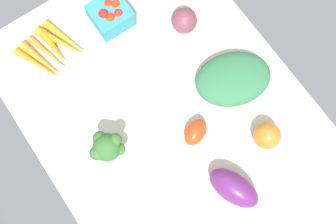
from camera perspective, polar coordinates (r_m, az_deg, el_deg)
name	(u,v)px	position (r cm, az deg, el deg)	size (l,w,h in cm)	color
tablecloth	(168,115)	(129.21, 0.00, -0.36)	(104.00, 76.00, 2.00)	beige
red_onion_center	(184,21)	(134.95, 2.13, 11.83)	(7.93, 7.93, 7.93)	brown
eggplant	(234,188)	(121.61, 8.56, -9.74)	(14.91, 7.95, 7.95)	#602366
roma_tomato	(196,132)	(124.30, 3.61, -2.63)	(8.30, 5.55, 5.55)	red
heirloom_tomato_orange	(267,136)	(125.79, 12.77, -3.01)	(7.77, 7.77, 7.77)	orange
leafy_greens_clump	(233,79)	(129.27, 8.49, 4.30)	(22.49, 16.49, 6.95)	#307045
berry_basket	(111,15)	(137.20, -7.49, 12.46)	(11.15, 11.15, 7.72)	teal
broccoli_head	(107,147)	(119.81, -7.96, -4.54)	(9.10, 9.89, 11.20)	#A6D077
carrot_bunch	(52,51)	(138.05, -14.87, 7.73)	(19.33, 19.50, 2.95)	orange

